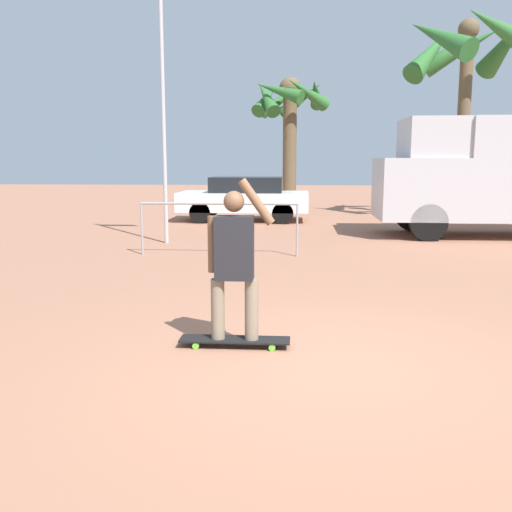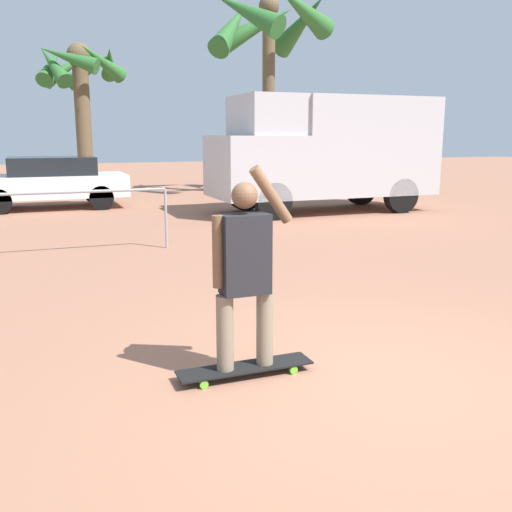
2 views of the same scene
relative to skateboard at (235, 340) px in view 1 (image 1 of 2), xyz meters
The scene contains 9 objects.
ground_plane 1.09m from the skateboard, 30.11° to the right, with size 80.00×80.00×0.00m, color #A36B51.
skateboard is the anchor object (origin of this frame).
person_skateboarder 0.87m from the skateboard, behind, with size 0.68×0.22×1.65m.
camper_van 10.89m from the skateboard, 58.28° to the left, with size 5.80×2.23×2.93m.
parked_car_white 12.55m from the skateboard, 94.84° to the left, with size 4.08×1.91×1.40m.
palm_tree_near_van 16.14m from the skateboard, 66.76° to the left, with size 4.16×4.22×6.66m.
palm_tree_center_background 17.30m from the skateboard, 89.19° to the left, with size 3.09×3.14×5.07m.
flagpole 8.52m from the skateboard, 107.40° to the left, with size 1.16×0.12×6.29m.
plaza_railing_segment 5.84m from the skateboard, 99.47° to the left, with size 3.20×0.05×1.08m.
Camera 1 is at (-0.31, -5.08, 1.90)m, focal length 40.00 mm.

